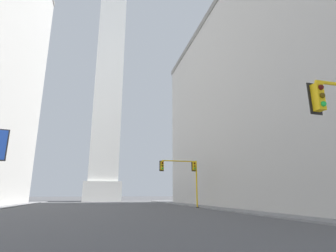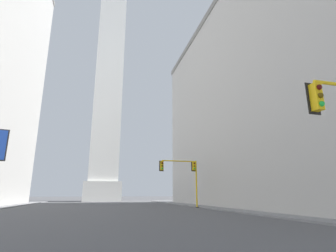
% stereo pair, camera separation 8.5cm
% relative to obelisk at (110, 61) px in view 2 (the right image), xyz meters
% --- Properties ---
extents(sidewalk_right, '(5.00, 78.40, 0.15)m').
position_rel_obelisk_xyz_m(sidewalk_right, '(14.09, -41.81, -37.19)').
color(sidewalk_right, slate).
rests_on(sidewalk_right, ground_plane).
extents(building_right, '(27.56, 47.39, 28.70)m').
position_rel_obelisk_xyz_m(building_right, '(27.27, -38.27, -22.91)').
color(building_right, '#B2AFAA').
rests_on(building_right, ground_plane).
extents(obelisk, '(8.70, 8.70, 76.87)m').
position_rel_obelisk_xyz_m(obelisk, '(0.00, 0.00, 0.00)').
color(obelisk, silver).
rests_on(obelisk, ground_plane).
extents(traffic_light_mid_right, '(5.11, 0.52, 5.92)m').
position_rel_obelisk_xyz_m(traffic_light_mid_right, '(9.73, -34.57, -32.75)').
color(traffic_light_mid_right, yellow).
rests_on(traffic_light_mid_right, ground_plane).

